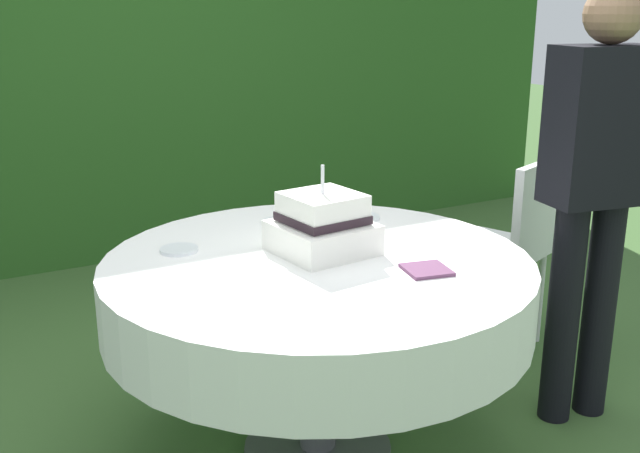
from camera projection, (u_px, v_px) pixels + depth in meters
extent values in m
plane|color=#3D602D|center=(318.00, 449.00, 2.67)|extent=(20.00, 20.00, 0.00)
cube|color=#28561E|center=(103.00, 25.00, 4.48)|extent=(6.58, 0.51, 2.83)
cylinder|color=#4C4C51|center=(318.00, 446.00, 2.67)|extent=(0.52, 0.52, 0.02)
cylinder|color=#4C4C51|center=(318.00, 361.00, 2.57)|extent=(0.13, 0.13, 0.69)
cylinder|color=olive|center=(317.00, 263.00, 2.47)|extent=(1.40, 1.40, 0.03)
cylinder|color=white|center=(317.00, 291.00, 2.50)|extent=(1.43, 1.43, 0.23)
cube|color=white|center=(323.00, 237.00, 2.52)|extent=(0.33, 0.33, 0.10)
cube|color=white|center=(323.00, 208.00, 2.49)|extent=(0.26, 0.26, 0.10)
cube|color=black|center=(323.00, 218.00, 2.50)|extent=(0.26, 0.26, 0.03)
sphere|color=#E04C8C|center=(330.00, 203.00, 2.65)|extent=(0.09, 0.09, 0.09)
cylinder|color=silver|center=(323.00, 179.00, 2.46)|extent=(0.01, 0.01, 0.10)
cylinder|color=white|center=(179.00, 250.00, 2.53)|extent=(0.13, 0.13, 0.01)
cylinder|color=white|center=(361.00, 217.00, 2.92)|extent=(0.14, 0.14, 0.01)
cylinder|color=white|center=(278.00, 222.00, 2.86)|extent=(0.13, 0.13, 0.01)
cube|color=#603856|center=(427.00, 270.00, 2.34)|extent=(0.16, 0.16, 0.01)
cylinder|color=white|center=(478.00, 281.00, 3.66)|extent=(0.03, 0.03, 0.45)
cylinder|color=white|center=(445.00, 300.00, 3.43)|extent=(0.03, 0.03, 0.45)
cylinder|color=white|center=(540.00, 296.00, 3.47)|extent=(0.03, 0.03, 0.45)
cylinder|color=white|center=(508.00, 318.00, 3.23)|extent=(0.03, 0.03, 0.45)
cube|color=white|center=(496.00, 248.00, 3.38)|extent=(0.52, 0.52, 0.04)
cube|color=white|center=(538.00, 208.00, 3.20)|extent=(0.39, 0.18, 0.40)
cylinder|color=black|center=(599.00, 309.00, 2.81)|extent=(0.12, 0.12, 0.85)
cylinder|color=black|center=(563.00, 315.00, 2.76)|extent=(0.12, 0.12, 0.85)
cube|color=black|center=(602.00, 126.00, 2.59)|extent=(0.39, 0.27, 0.55)
sphere|color=#8C664C|center=(614.00, 14.00, 2.48)|extent=(0.20, 0.20, 0.20)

